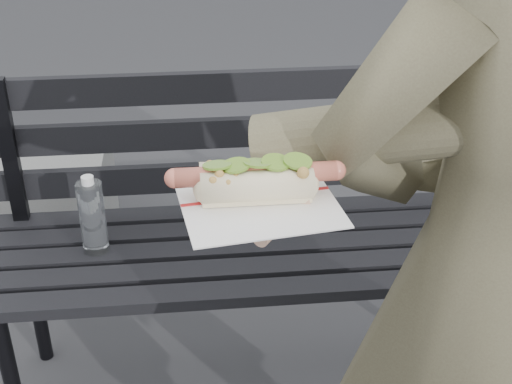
# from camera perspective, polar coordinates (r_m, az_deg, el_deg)

# --- Properties ---
(park_bench) EXTENTS (1.50, 0.44, 0.88)m
(park_bench) POSITION_cam_1_polar(r_m,az_deg,el_deg) (1.87, 0.95, -1.81)
(park_bench) COLOR black
(park_bench) RESTS_ON ground
(person) EXTENTS (0.64, 0.45, 1.67)m
(person) POSITION_cam_1_polar(r_m,az_deg,el_deg) (1.16, 18.83, -6.87)
(person) COLOR brown
(person) RESTS_ON ground
(held_hotdog) EXTENTS (0.62, 0.30, 0.20)m
(held_hotdog) POSITION_cam_1_polar(r_m,az_deg,el_deg) (0.96, 10.94, 3.94)
(held_hotdog) COLOR brown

